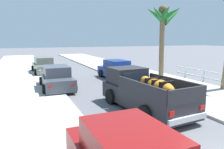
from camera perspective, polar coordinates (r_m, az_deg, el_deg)
sidewalk_left at (r=15.06m, az=-23.68°, el=-3.65°), size 5.10×60.00×0.12m
sidewalk_right at (r=17.87m, az=9.97°, el=-1.01°), size 5.10×60.00×0.12m
curb_left at (r=15.08m, az=-19.31°, el=-3.40°), size 0.16×60.00×0.10m
curb_right at (r=17.28m, az=6.77°, el=-1.33°), size 0.16×60.00×0.10m
pickup_truck at (r=10.16m, az=8.17°, el=-4.62°), size 2.50×5.34×1.80m
car_left_near at (r=21.50m, az=-17.64°, el=2.21°), size 2.14×4.31×1.54m
car_right_mid at (r=17.69m, az=1.33°, el=1.17°), size 2.20×4.34×1.54m
car_left_far at (r=14.49m, az=-14.47°, el=-1.00°), size 2.09×4.29×1.54m
palm_tree_left_fore at (r=19.20m, az=13.44°, el=13.97°), size 3.62×3.42×6.04m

